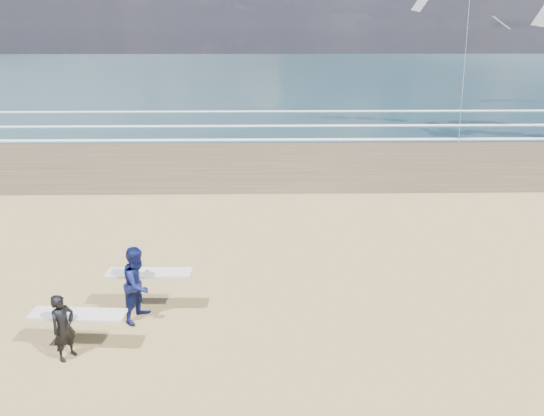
{
  "coord_description": "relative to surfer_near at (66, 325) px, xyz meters",
  "views": [
    {
      "loc": [
        3.65,
        -8.7,
        7.19
      ],
      "look_at": [
        3.9,
        6.0,
        1.6
      ],
      "focal_mm": 32.0,
      "sensor_mm": 36.0,
      "label": 1
    }
  ],
  "objects": [
    {
      "name": "ocean",
      "position": [
        20.85,
        71.34,
        -0.82
      ],
      "size": [
        220.0,
        100.0,
        0.02
      ],
      "primitive_type": "cube",
      "color": "#1C363D",
      "rests_on": "ground"
    },
    {
      "name": "foam_breakers",
      "position": [
        20.85,
        27.44,
        -0.78
      ],
      "size": [
        220.0,
        11.7,
        0.05
      ],
      "color": "white",
      "rests_on": "ground"
    },
    {
      "name": "surfer_far",
      "position": [
        1.3,
        1.56,
        0.18
      ],
      "size": [
        2.21,
        1.23,
        2.02
      ],
      "color": "#0D154D",
      "rests_on": "ground"
    },
    {
      "name": "surfer_near",
      "position": [
        0.0,
        0.0,
        0.0
      ],
      "size": [
        2.23,
        1.04,
        1.62
      ],
      "color": "black",
      "rests_on": "ground"
    },
    {
      "name": "kite_1",
      "position": [
        17.81,
        23.99,
        5.61
      ],
      "size": [
        6.65,
        4.83,
        11.08
      ],
      "color": "slate",
      "rests_on": "ground"
    }
  ]
}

